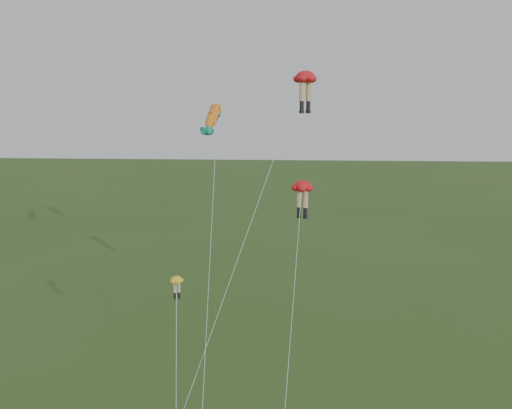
{
  "coord_description": "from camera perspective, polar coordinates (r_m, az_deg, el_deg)",
  "views": [
    {
      "loc": [
        3.83,
        -29.76,
        17.66
      ],
      "look_at": [
        1.23,
        6.0,
        11.28
      ],
      "focal_mm": 40.0,
      "sensor_mm": 36.0,
      "label": 1
    }
  ],
  "objects": [
    {
      "name": "legs_kite_yellow",
      "position": [
        31.78,
        -7.95,
        -8.89
      ],
      "size": [
        1.26,
        4.83,
        8.31
      ],
      "rotation": [
        0.0,
        0.0,
        0.27
      ],
      "color": "yellow",
      "rests_on": "ground"
    },
    {
      "name": "fish_kite",
      "position": [
        40.16,
        -4.35,
        8.59
      ],
      "size": [
        1.7,
        13.19,
        17.89
      ],
      "rotation": [
        0.63,
        0.0,
        -0.19
      ],
      "color": "yellow",
      "rests_on": "ground"
    },
    {
      "name": "legs_kite_red_mid",
      "position": [
        37.05,
        4.64,
        1.31
      ],
      "size": [
        2.01,
        9.69,
        12.75
      ],
      "rotation": [
        0.0,
        0.0,
        -0.4
      ],
      "color": "red",
      "rests_on": "ground"
    },
    {
      "name": "legs_kite_red_high",
      "position": [
        37.8,
        4.83,
        11.95
      ],
      "size": [
        8.03,
        9.73,
        19.75
      ],
      "rotation": [
        0.0,
        0.0,
        0.49
      ],
      "color": "red",
      "rests_on": "ground"
    }
  ]
}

